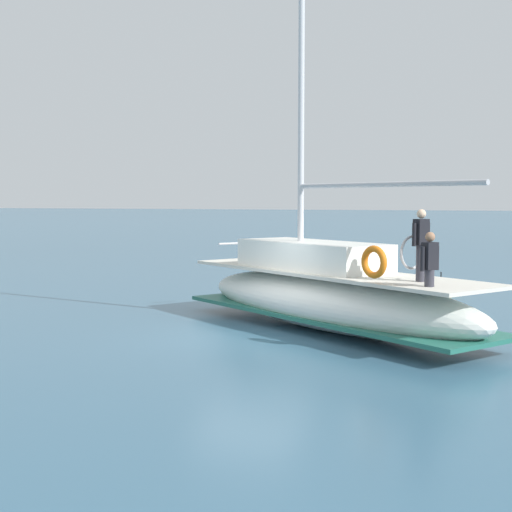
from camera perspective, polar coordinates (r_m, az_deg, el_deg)
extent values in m
plane|color=#38607A|center=(17.38, -0.79, -6.35)|extent=(400.00, 400.00, 0.00)
ellipsoid|color=white|center=(18.27, 5.90, -3.61)|extent=(7.30, 9.33, 1.40)
cube|color=#236656|center=(18.32, 5.89, -4.59)|extent=(7.22, 9.18, 0.10)
cube|color=beige|center=(18.19, 5.92, -1.30)|extent=(6.88, 8.82, 0.08)
cube|color=white|center=(18.69, 4.45, 0.06)|extent=(3.79, 4.53, 0.70)
cylinder|color=silver|center=(19.32, 3.59, 14.92)|extent=(0.16, 0.16, 10.58)
cylinder|color=#B7B7BC|center=(16.89, 9.81, 5.55)|extent=(3.28, 4.87, 0.12)
cylinder|color=silver|center=(21.62, -1.92, 0.99)|extent=(0.78, 0.55, 0.06)
torus|color=orange|center=(15.43, 9.24, -0.47)|extent=(0.50, 0.66, 0.70)
cylinder|color=#33333D|center=(16.13, 12.79, -0.56)|extent=(0.20, 0.20, 0.80)
cube|color=black|center=(16.08, 12.83, 1.86)|extent=(0.38, 0.34, 0.56)
sphere|color=beige|center=(16.07, 12.86, 3.24)|extent=(0.20, 0.20, 0.20)
cylinder|color=black|center=(15.92, 12.31, 1.66)|extent=(0.09, 0.09, 0.50)
cylinder|color=black|center=(16.25, 13.34, 1.70)|extent=(0.09, 0.09, 0.50)
cylinder|color=#33333D|center=(15.27, 13.45, -1.70)|extent=(0.20, 0.20, 0.35)
cube|color=black|center=(15.23, 13.48, 0.00)|extent=(0.38, 0.34, 0.56)
sphere|color=#9E7051|center=(15.20, 13.51, 1.47)|extent=(0.20, 0.20, 0.20)
cylinder|color=black|center=(15.06, 12.93, -0.22)|extent=(0.09, 0.09, 0.50)
cylinder|color=black|center=(15.40, 14.01, -0.14)|extent=(0.09, 0.09, 0.50)
torus|color=silver|center=(16.27, 12.17, 0.27)|extent=(0.67, 0.47, 0.76)
sphere|color=yellow|center=(25.21, 14.30, -2.57)|extent=(0.76, 0.76, 0.76)
cylinder|color=black|center=(25.18, 14.31, -1.90)|extent=(0.04, 0.04, 0.60)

